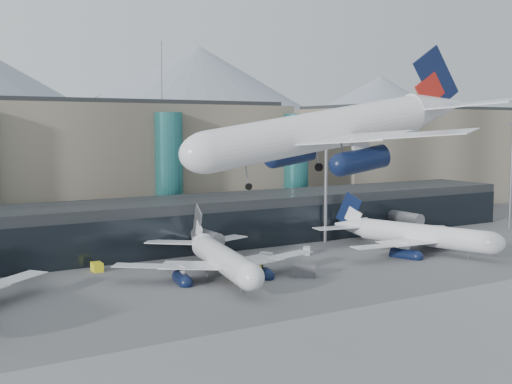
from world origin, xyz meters
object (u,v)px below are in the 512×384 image
(jet_parked_mid, at_px, (217,249))
(lightmast_mid, at_px, (326,175))
(lightmast_right, at_px, (512,170))
(veh_h, at_px, (248,273))
(jet_parked_right, at_px, (405,227))
(veh_g, at_px, (266,256))
(veh_d, at_px, (307,251))
(veh_b, at_px, (97,267))
(veh_c, at_px, (304,271))
(hero_jet, at_px, (346,117))

(jet_parked_mid, bearing_deg, lightmast_mid, -54.85)
(lightmast_right, xyz_separation_m, veh_h, (-81.35, -13.10, -13.29))
(lightmast_mid, bearing_deg, veh_h, -146.06)
(lightmast_right, bearing_deg, jet_parked_right, -169.74)
(veh_h, bearing_deg, lightmast_right, -6.83)
(veh_g, bearing_deg, jet_parked_mid, -92.91)
(veh_d, bearing_deg, lightmast_mid, -13.05)
(lightmast_mid, height_order, veh_b, lightmast_mid)
(jet_parked_right, distance_m, veh_g, 29.93)
(lightmast_mid, bearing_deg, veh_c, -132.87)
(jet_parked_mid, distance_m, veh_h, 7.07)
(jet_parked_right, bearing_deg, veh_g, 58.33)
(hero_jet, relative_size, jet_parked_right, 0.96)
(veh_b, height_order, veh_c, veh_c)
(lightmast_mid, relative_size, veh_b, 9.72)
(lightmast_right, height_order, jet_parked_mid, lightmast_right)
(veh_d, bearing_deg, veh_b, 119.57)
(lightmast_mid, distance_m, veh_c, 35.59)
(veh_c, distance_m, veh_d, 19.09)
(veh_h, bearing_deg, veh_b, 120.37)
(lightmast_mid, relative_size, veh_g, 11.10)
(lightmast_right, bearing_deg, lightmast_mid, 170.91)
(jet_parked_mid, bearing_deg, veh_d, -63.07)
(jet_parked_right, bearing_deg, lightmast_right, -99.06)
(veh_b, xyz_separation_m, veh_c, (28.30, -21.57, 0.30))
(hero_jet, relative_size, veh_d, 14.80)
(jet_parked_right, bearing_deg, lightmast_mid, 8.90)
(lightmast_mid, distance_m, jet_parked_mid, 38.82)
(veh_c, relative_size, veh_h, 0.93)
(jet_parked_mid, relative_size, veh_c, 9.63)
(lightmast_mid, height_order, veh_d, lightmast_mid)
(lightmast_right, bearing_deg, veh_b, 176.94)
(lightmast_right, xyz_separation_m, veh_d, (-61.10, -0.82, -13.71))
(veh_c, height_order, veh_g, veh_c)
(lightmast_mid, height_order, hero_jet, hero_jet)
(lightmast_right, distance_m, veh_h, 83.46)
(veh_c, height_order, veh_d, veh_c)
(veh_b, bearing_deg, lightmast_mid, -86.17)
(veh_c, bearing_deg, jet_parked_right, 51.54)
(hero_jet, bearing_deg, jet_parked_mid, 87.48)
(jet_parked_right, relative_size, veh_h, 9.36)
(lightmast_right, height_order, veh_g, lightmast_right)
(veh_b, bearing_deg, veh_d, -98.02)
(veh_d, distance_m, veh_h, 23.69)
(veh_b, bearing_deg, lightmast_right, -92.18)
(lightmast_right, bearing_deg, veh_h, -170.85)
(hero_jet, xyz_separation_m, jet_parked_mid, (4.89, 39.80, -21.27))
(jet_parked_mid, bearing_deg, hero_jet, -176.32)
(jet_parked_mid, distance_m, veh_d, 24.30)
(hero_jet, distance_m, veh_g, 55.64)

